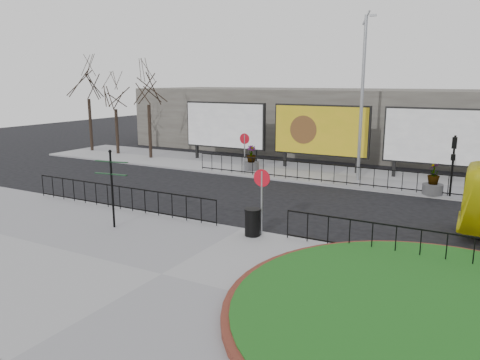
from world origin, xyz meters
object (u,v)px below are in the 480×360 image
Objects in this scene: lamp_post at (362,97)px; planter_c at (433,182)px; billboard_mid at (321,131)px; fingerpost_sign at (112,181)px; litter_bin at (253,222)px; planter_a at (251,161)px.

lamp_post is 5.81× the size of planter_c.
billboard_mid reaches higher than planter_c.
lamp_post is 6.07m from planter_c.
fingerpost_sign is 3.00× the size of litter_bin.
fingerpost_sign is at bearing -86.44° from planter_a.
litter_bin is at bearing -93.80° from lamp_post.
litter_bin is (5.16, 1.71, -1.32)m from fingerpost_sign.
billboard_mid is 15.57m from fingerpost_sign.
billboard_mid is 3.90× the size of planter_c.
planter_c is at bearing 63.66° from litter_bin.
lamp_post is 14.85m from fingerpost_sign.
lamp_post reaches higher than billboard_mid.
fingerpost_sign is 13.13m from planter_a.
planter_a is (-5.97, 11.34, 0.07)m from litter_bin.
planter_a is at bearing -149.13° from billboard_mid.
fingerpost_sign is (-2.93, -15.28, -0.65)m from billboard_mid.
planter_c is at bearing -6.98° from planter_a.
litter_bin is at bearing 13.85° from fingerpost_sign.
billboard_mid is 8.24m from planter_c.
fingerpost_sign is 5.60m from litter_bin.
lamp_post is at bearing 61.48° from fingerpost_sign.
billboard_mid is at bearing 30.87° from planter_a.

